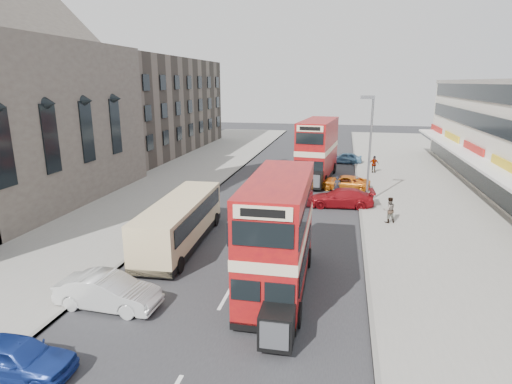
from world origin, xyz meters
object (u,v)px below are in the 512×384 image
Objects in this scene: street_lamp at (369,142)px; pedestrian_near at (389,210)px; coach at (180,221)px; car_left_front at (108,292)px; car_left_near at (16,357)px; bus_second at (318,149)px; car_right_a at (341,198)px; car_right_c at (345,158)px; car_right_b at (344,183)px; pedestrian_far at (374,164)px; bus_main at (278,234)px; cyclist at (337,192)px.

street_lamp reaches higher than pedestrian_near.
car_left_front is at bearing -95.65° from coach.
bus_second is at bearing -14.80° from car_left_near.
car_right_c is at bearing 175.17° from car_right_a.
pedestrian_far is at bearing 164.63° from car_right_b.
pedestrian_far reaches higher than car_left_front.
bus_main is 26.64m from pedestrian_far.
coach is at bearing -14.89° from car_right_c.
coach is at bearing 77.00° from bus_second.
pedestrian_near reaches higher than car_right_b.
bus_main is at bearing 38.80° from pedestrian_near.
car_right_b is at bearing -99.27° from bus_main.
pedestrian_far is (3.10, 12.43, 0.31)m from car_right_a.
street_lamp is 12.03m from pedestrian_far.
car_right_a is 4.63m from pedestrian_near.
car_right_a is at bearing 110.68° from bus_second.
car_left_near is 0.99× the size of car_right_c.
coach is at bearing 5.22° from pedestrian_near.
street_lamp is at bearing 28.61° from car_right_b.
car_left_front is at bearing -8.89° from car_left_near.
car_left_front is 20.62m from cyclist.
car_right_c is 21.19m from pedestrian_near.
car_left_near is (-0.95, -11.44, -0.81)m from coach.
bus_main is 2.39× the size of car_right_c.
street_lamp is 1.88× the size of car_left_front.
car_left_front is 23.79m from car_right_b.
bus_main is at bearing -15.02° from car_right_a.
car_left_front is at bearing -126.93° from pedestrian_far.
pedestrian_near is at bearing 119.60° from bus_second.
coach is 2.16× the size of car_left_front.
car_right_b is at bearing 3.36° from car_right_c.
car_left_near is (-7.39, -30.16, -2.22)m from bus_second.
pedestrian_near is (11.96, 6.08, -0.44)m from coach.
car_left_near is 24.83m from cyclist.
cyclist is at bearing -79.37° from pedestrian_near.
coach is at bearing -0.86° from car_left_front.
cyclist is (-3.43, -10.42, -0.39)m from pedestrian_far.
car_right_c is at bearing 68.59° from coach.
pedestrian_near is at bearing 38.19° from car_right_a.
bus_second reaches higher than car_right_b.
car_right_c is (-1.60, 16.49, -4.14)m from street_lamp.
car_right_a is at bearing -69.46° from pedestrian_near.
car_right_a is (2.62, 13.54, -1.92)m from bus_main.
bus_second reaches higher than coach.
pedestrian_near is (5.52, -12.64, -1.85)m from bus_second.
pedestrian_near is at bearing -41.10° from car_left_front.
bus_main reaches higher than coach.
coach reaches higher than car_right_c.
street_lamp is 4.35× the size of cyclist.
street_lamp reaches higher than car_right_b.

